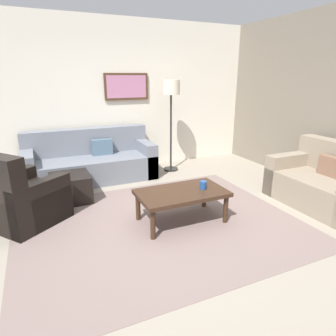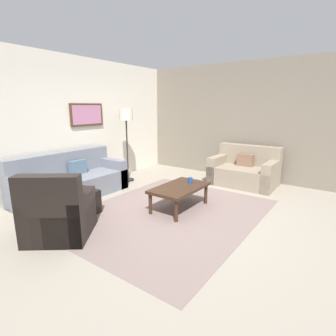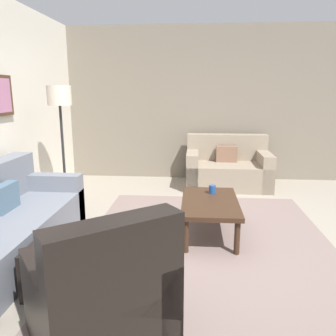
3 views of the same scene
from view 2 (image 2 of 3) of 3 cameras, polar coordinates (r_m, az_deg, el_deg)
ground_plane at (r=4.50m, az=0.16°, el=-9.82°), size 8.00×8.00×0.00m
rear_partition at (r=6.05m, az=-20.54°, el=8.99°), size 6.00×0.12×2.80m
stone_feature_panel at (r=6.81m, az=15.27°, el=9.76°), size 0.12×5.20×2.80m
area_rug at (r=4.50m, az=0.16°, el=-9.78°), size 3.39×2.71×0.01m
couch_main at (r=5.57m, az=-20.71°, el=-2.88°), size 2.20×0.88×0.88m
couch_loveseat at (r=6.31m, az=16.37°, el=-0.71°), size 0.92×1.43×0.88m
armchair_leather at (r=3.90m, az=-22.84°, el=-9.82°), size 1.12×1.12×0.95m
ottoman at (r=4.66m, az=-19.13°, el=-7.13°), size 0.56×0.56×0.40m
coffee_table at (r=4.58m, az=2.55°, el=-4.61°), size 1.10×0.64×0.41m
cup at (r=4.76m, az=4.83°, el=-2.67°), size 0.09×0.09×0.10m
lamp_standing at (r=6.25m, az=-9.08°, el=9.85°), size 0.32×0.32×1.71m
framed_artwork at (r=6.19m, az=-17.24°, el=11.03°), size 0.84×0.04×0.49m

